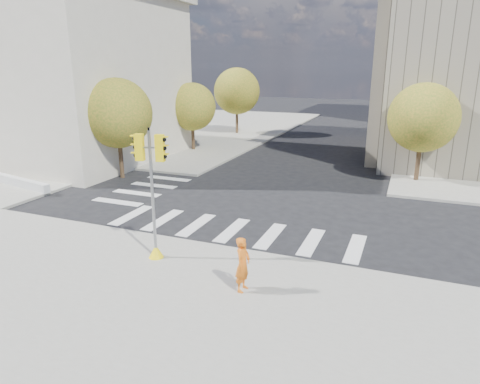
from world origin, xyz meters
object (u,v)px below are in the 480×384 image
lamp_far (428,93)px  traffic_signal (153,205)px  planter_wall (17,182)px  lamp_near (431,104)px  photographer (243,264)px

lamp_far → traffic_signal: 35.35m
traffic_signal → planter_wall: traffic_signal is taller
lamp_near → photographer: size_ratio=4.47×
traffic_signal → planter_wall: 14.48m
lamp_far → planter_wall: lamp_far is taller
planter_wall → lamp_far: bearing=62.5°
lamp_near → planter_wall: lamp_near is taller
lamp_near → planter_wall: size_ratio=1.35×
planter_wall → photographer: bearing=-9.8°
photographer → planter_wall: photographer is taller
traffic_signal → photographer: (3.93, -1.08, -1.19)m
lamp_far → traffic_signal: (-9.55, -33.96, -2.34)m
lamp_far → photographer: bearing=-99.1°
photographer → planter_wall: size_ratio=0.30×
lamp_near → lamp_far: size_ratio=1.00×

